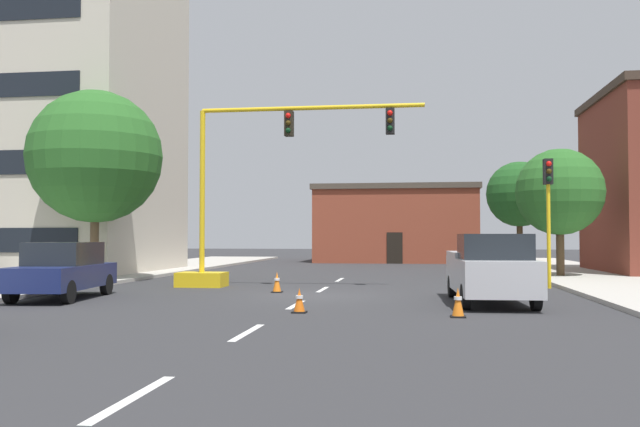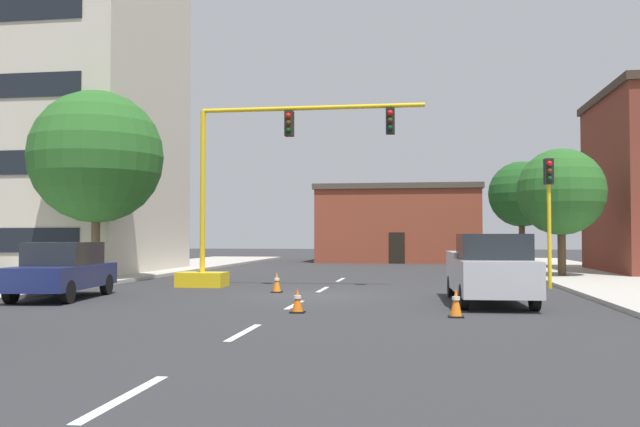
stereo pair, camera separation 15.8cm
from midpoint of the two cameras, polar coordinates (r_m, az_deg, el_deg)
name	(u,v)px [view 2 (the right image)]	position (r m, az deg, el deg)	size (l,w,h in m)	color
ground_plane	(312,296)	(22.05, -0.50, -6.95)	(160.00, 160.00, 0.00)	#2D2D30
sidewalk_left	(95,276)	(33.31, -18.35, -5.03)	(6.00, 56.00, 0.14)	#B2ADA3
sidewalk_right	(616,281)	(30.84, 23.85, -5.22)	(6.00, 56.00, 0.14)	#B2ADA3
lane_stripe_seg_0	(125,397)	(8.64, -15.66, -14.72)	(0.16, 2.40, 0.01)	silver
lane_stripe_seg_1	(244,332)	(13.77, -6.11, -9.95)	(0.16, 2.40, 0.01)	silver
lane_stripe_seg_2	(295,305)	(19.10, -1.92, -7.71)	(0.16, 2.40, 0.01)	silver
lane_stripe_seg_3	(323,289)	(24.51, 0.42, -6.43)	(0.16, 2.40, 0.01)	silver
lane_stripe_seg_4	(341,280)	(29.95, 1.90, -5.61)	(0.16, 2.40, 0.01)	silver
building_tall_left	(22,106)	(39.94, -23.77, 8.31)	(15.52, 10.93, 17.81)	beige
building_brick_center	(399,224)	(52.24, 6.77, -0.90)	(12.08, 9.39, 5.70)	brown
traffic_signal_gantry	(233,227)	(25.83, -7.18, -1.18)	(9.35, 1.20, 6.83)	yellow
traffic_light_pole_right	(549,193)	(26.36, 18.95, 1.66)	(0.32, 0.47, 4.80)	yellow
tree_right_far	(521,194)	(42.58, 16.76, 1.56)	(3.96, 3.96, 6.46)	#4C3823
tree_left_near	(97,157)	(30.21, -18.22, 4.56)	(5.61, 5.61, 8.11)	brown
tree_right_mid	(561,192)	(32.65, 19.83, 1.72)	(3.95, 3.95, 5.93)	#4C3823
pickup_truck_silver	(489,269)	(19.98, 14.32, -4.60)	(2.23, 5.48, 1.99)	#BCBCC1
sedan_navy_near_left	(63,270)	(22.29, -20.72, -4.48)	(2.30, 4.67, 1.74)	navy
traffic_cone_roadside_a	(277,282)	(23.23, -3.48, -5.83)	(0.36, 0.36, 0.71)	black
traffic_cone_roadside_b	(297,301)	(17.08, -1.65, -7.38)	(0.36, 0.36, 0.62)	black
traffic_cone_roadside_c	(456,303)	(16.45, 11.69, -7.40)	(0.36, 0.36, 0.71)	black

